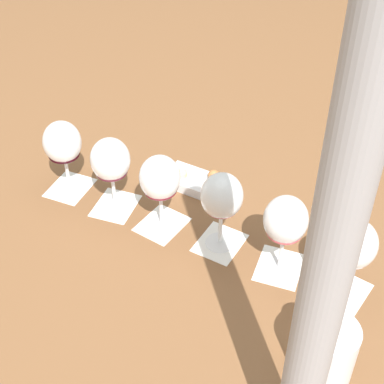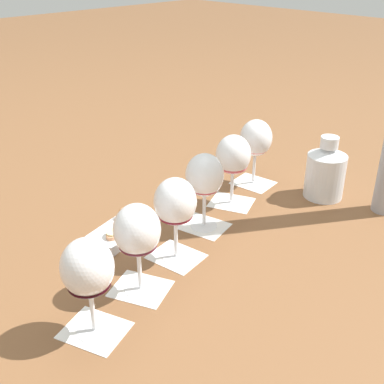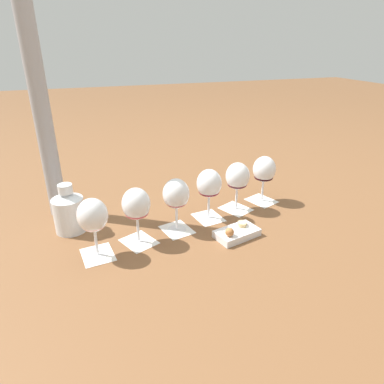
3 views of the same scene
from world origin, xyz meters
TOP-DOWN VIEW (x-y plane):
  - ground_plane at (0.00, 0.00)m, footprint 8.00×8.00m
  - tasting_card_0 at (-0.34, -0.09)m, footprint 0.11×0.12m
  - tasting_card_1 at (-0.20, -0.05)m, footprint 0.13×0.14m
  - tasting_card_2 at (-0.06, -0.02)m, footprint 0.11×0.13m
  - tasting_card_3 at (0.07, 0.02)m, footprint 0.11×0.12m
  - tasting_card_4 at (0.20, 0.06)m, footprint 0.13×0.14m
  - tasting_card_5 at (0.33, 0.09)m, footprint 0.12×0.14m
  - wine_glass_0 at (-0.34, -0.09)m, footprint 0.09×0.09m
  - wine_glass_1 at (-0.20, -0.05)m, footprint 0.09×0.09m
  - wine_glass_2 at (-0.06, -0.02)m, footprint 0.09×0.09m
  - wine_glass_3 at (0.07, 0.02)m, footprint 0.09×0.09m
  - wine_glass_4 at (0.20, 0.06)m, footprint 0.09×0.09m
  - wine_glass_5 at (0.33, 0.09)m, footprint 0.09×0.09m
  - ceramic_vase at (-0.41, 0.10)m, footprint 0.10×0.10m
  - snack_dish at (0.11, -0.13)m, footprint 0.16×0.12m
  - umbrella_pole at (-0.45, 0.25)m, footprint 0.06×0.06m

SIDE VIEW (x-z plane):
  - ground_plane at x=0.00m, z-range 0.00..0.00m
  - tasting_card_0 at x=-0.34m, z-range 0.00..0.00m
  - tasting_card_1 at x=-0.20m, z-range 0.00..0.00m
  - tasting_card_2 at x=-0.06m, z-range 0.00..0.00m
  - tasting_card_3 at x=0.07m, z-range 0.00..0.00m
  - tasting_card_4 at x=0.20m, z-range 0.00..0.00m
  - tasting_card_5 at x=0.33m, z-range 0.00..0.00m
  - snack_dish at x=0.11m, z-range -0.01..0.04m
  - ceramic_vase at x=-0.41m, z-range -0.01..0.16m
  - wine_glass_0 at x=-0.34m, z-range 0.04..0.22m
  - wine_glass_2 at x=-0.06m, z-range 0.04..0.22m
  - wine_glass_3 at x=0.07m, z-range 0.04..0.23m
  - wine_glass_1 at x=-0.20m, z-range 0.04..0.23m
  - wine_glass_4 at x=0.20m, z-range 0.04..0.23m
  - wine_glass_5 at x=0.33m, z-range 0.04..0.23m
  - umbrella_pole at x=-0.45m, z-range 0.00..0.81m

